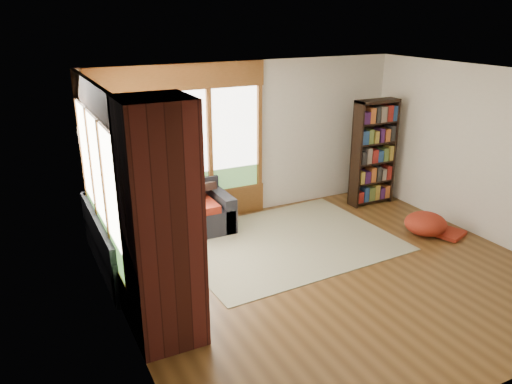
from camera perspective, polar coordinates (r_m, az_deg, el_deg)
name	(u,v)px	position (r m, az deg, el deg)	size (l,w,h in m)	color
floor	(332,273)	(6.92, 8.72, -9.09)	(5.50, 5.50, 0.00)	#503316
ceiling	(344,77)	(6.11, 10.01, 12.77)	(5.50, 5.50, 0.00)	white
wall_back	(251,139)	(8.46, -0.61, 6.04)	(5.50, 0.04, 2.60)	silver
wall_front	(511,267)	(4.78, 27.16, -7.60)	(5.50, 0.04, 2.60)	silver
wall_left	(119,220)	(5.35, -15.41, -3.15)	(0.04, 5.00, 2.60)	silver
wall_right	(488,155)	(8.27, 25.03, 3.82)	(0.04, 5.00, 2.60)	silver
windows_back	(183,145)	(7.98, -8.31, 5.34)	(2.82, 0.10, 1.90)	brown
windows_left	(100,182)	(6.45, -17.44, 1.09)	(0.10, 2.62, 1.90)	brown
roller_blind	(87,136)	(7.14, -18.73, 6.08)	(0.03, 0.72, 0.90)	#747F58
brick_chimney	(162,226)	(5.10, -10.74, -3.89)	(0.70, 0.70, 2.60)	#471914
sectional_sofa	(155,233)	(7.42, -11.48, -4.57)	(2.20, 2.20, 0.80)	black
area_rug	(286,241)	(7.71, 3.40, -5.65)	(3.20, 2.44, 0.01)	beige
bookshelf	(374,153)	(9.18, 13.30, 4.37)	(0.82, 0.27, 1.90)	black
pouf	(426,223)	(8.33, 18.82, -3.37)	(0.65, 0.65, 0.35)	#9E2B18
dog_tan	(154,203)	(7.13, -11.57, -1.20)	(1.12, 1.02, 0.55)	brown
dog_brindle	(155,217)	(6.74, -11.51, -2.80)	(0.63, 0.93, 0.48)	black
throw_pillows	(152,199)	(7.39, -11.76, -0.82)	(1.98, 1.68, 0.45)	black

